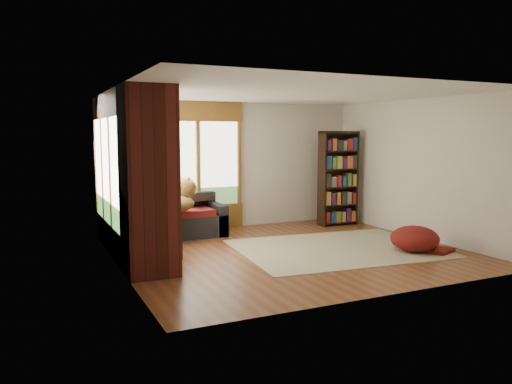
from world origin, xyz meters
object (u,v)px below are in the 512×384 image
object	(u,v)px
area_rug	(337,248)
bookshelf	(338,178)
sectional_sofa	(149,226)
pouf	(415,238)
dog_tan	(175,198)
dog_brindle	(132,209)
brick_chimney	(149,181)

from	to	relation	value
area_rug	bookshelf	world-z (taller)	bookshelf
sectional_sofa	pouf	world-z (taller)	sectional_sofa
dog_tan	area_rug	bearing A→B (deg)	-60.76
sectional_sofa	dog_brindle	world-z (taller)	dog_brindle
brick_chimney	pouf	bearing A→B (deg)	-6.92
dog_brindle	pouf	bearing A→B (deg)	-121.54
area_rug	bookshelf	size ratio (longest dim) A/B	1.65
sectional_sofa	dog_tan	world-z (taller)	dog_tan
dog_tan	bookshelf	bearing A→B (deg)	-21.72
bookshelf	dog_tan	world-z (taller)	bookshelf
bookshelf	dog_tan	distance (m)	3.67
sectional_sofa	dog_brindle	bearing A→B (deg)	-119.97
bookshelf	pouf	xyz separation A→B (m)	(-0.25, -2.61, -0.78)
bookshelf	dog_brindle	xyz separation A→B (m)	(-4.51, -0.75, -0.28)
brick_chimney	sectional_sofa	distance (m)	2.32
sectional_sofa	area_rug	size ratio (longest dim) A/B	0.66
sectional_sofa	dog_brindle	xyz separation A→B (m)	(-0.42, -0.71, 0.43)
sectional_sofa	area_rug	bearing A→B (deg)	-32.89
brick_chimney	bookshelf	xyz separation A→B (m)	(4.54, 2.09, -0.29)
brick_chimney	dog_brindle	xyz separation A→B (m)	(0.03, 1.34, -0.57)
brick_chimney	sectional_sofa	world-z (taller)	brick_chimney
bookshelf	dog_tan	bearing A→B (deg)	-176.39
sectional_sofa	dog_brindle	distance (m)	0.93
sectional_sofa	pouf	distance (m)	4.63
sectional_sofa	brick_chimney	bearing A→B (deg)	-101.55
bookshelf	dog_brindle	bearing A→B (deg)	-170.54
bookshelf	dog_brindle	size ratio (longest dim) A/B	2.68
brick_chimney	bookshelf	distance (m)	5.01
brick_chimney	dog_tan	xyz separation A→B (m)	(0.89, 1.86, -0.49)
pouf	area_rug	bearing A→B (deg)	146.01
dog_tan	dog_brindle	distance (m)	1.01
sectional_sofa	area_rug	xyz separation A→B (m)	(2.79, -1.86, -0.30)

